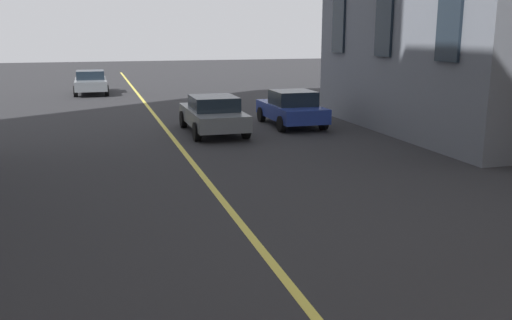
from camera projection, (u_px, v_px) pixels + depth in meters
lane_centre_line at (211, 186)px, 13.42m from camera, size 80.00×0.16×0.01m
car_blue_trailing at (292, 108)px, 21.93m from camera, size 3.90×1.89×1.40m
car_grey_parked_a at (91, 82)px, 33.27m from camera, size 4.40×1.95×1.37m
car_grey_oncoming at (213, 114)px, 20.39m from camera, size 4.40×1.95×1.37m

